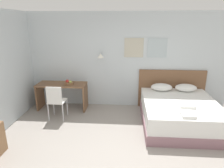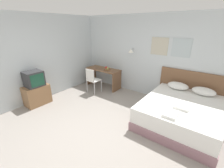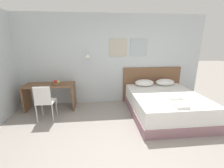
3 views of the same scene
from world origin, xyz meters
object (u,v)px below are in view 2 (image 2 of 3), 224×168
(folded_towel_near_foot, at_px, (182,107))
(desk, at_px, (103,74))
(fruit_bowl, at_px, (107,69))
(bed, at_px, (180,113))
(tv_stand, at_px, (37,95))
(headboard, at_px, (191,90))
(pillow_left, at_px, (178,86))
(pillow_right, at_px, (204,91))
(television, at_px, (34,79))
(folded_towel_mid_bed, at_px, (170,114))
(desk_chair, at_px, (92,79))

(folded_towel_near_foot, xyz_separation_m, desk, (-3.12, 1.00, -0.09))
(folded_towel_near_foot, relative_size, fruit_bowl, 1.29)
(bed, xyz_separation_m, desk, (-3.07, 0.70, 0.24))
(bed, height_order, tv_stand, tv_stand)
(bed, distance_m, headboard, 1.07)
(pillow_left, relative_size, pillow_right, 1.00)
(folded_towel_near_foot, distance_m, tv_stand, 4.06)
(fruit_bowl, distance_m, tv_stand, 2.51)
(bed, distance_m, television, 4.14)
(desk, bearing_deg, headboard, 6.35)
(tv_stand, bearing_deg, headboard, 35.12)
(bed, relative_size, folded_towel_mid_bed, 6.18)
(headboard, xyz_separation_m, pillow_left, (-0.32, -0.27, 0.13))
(pillow_right, height_order, folded_towel_near_foot, pillow_right)
(desk, bearing_deg, tv_stand, -107.02)
(desk_chair, height_order, tv_stand, desk_chair)
(bed, height_order, pillow_right, pillow_right)
(desk_chair, bearing_deg, tv_stand, -115.26)
(headboard, height_order, folded_towel_mid_bed, headboard)
(desk, bearing_deg, folded_towel_near_foot, -17.75)
(folded_towel_near_foot, xyz_separation_m, television, (-3.83, -1.31, 0.21))
(desk, distance_m, fruit_bowl, 0.33)
(pillow_right, distance_m, desk_chair, 3.41)
(bed, xyz_separation_m, tv_stand, (-3.77, -1.62, 0.01))
(headboard, relative_size, desk, 1.37)
(bed, distance_m, fruit_bowl, 2.97)
(folded_towel_near_foot, height_order, desk, desk)
(desk_chair, bearing_deg, folded_towel_mid_bed, -14.60)
(folded_towel_near_foot, height_order, television, television)
(fruit_bowl, bearing_deg, pillow_right, 1.77)
(desk_chair, height_order, television, television)
(folded_towel_mid_bed, bearing_deg, desk_chair, 165.40)
(bed, relative_size, tv_stand, 2.86)
(headboard, bearing_deg, television, -144.85)
(desk, relative_size, fruit_bowl, 5.33)
(folded_towel_near_foot, relative_size, desk, 0.24)
(desk, bearing_deg, desk_chair, -84.79)
(headboard, relative_size, pillow_right, 3.26)
(headboard, bearing_deg, tv_stand, -144.88)
(pillow_right, height_order, desk, pillow_right)
(folded_towel_mid_bed, bearing_deg, pillow_left, 100.14)
(pillow_right, xyz_separation_m, folded_towel_near_foot, (-0.27, -1.07, -0.07))
(headboard, xyz_separation_m, tv_stand, (-3.77, -2.65, -0.25))
(pillow_right, relative_size, tv_stand, 0.80)
(headboard, distance_m, tv_stand, 4.62)
(pillow_right, xyz_separation_m, television, (-4.09, -2.39, 0.14))
(desk, height_order, desk_chair, desk_chair)
(folded_towel_mid_bed, xyz_separation_m, fruit_bowl, (-2.80, 1.42, 0.16))
(bed, height_order, headboard, headboard)
(desk, xyz_separation_m, tv_stand, (-0.71, -2.31, -0.23))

